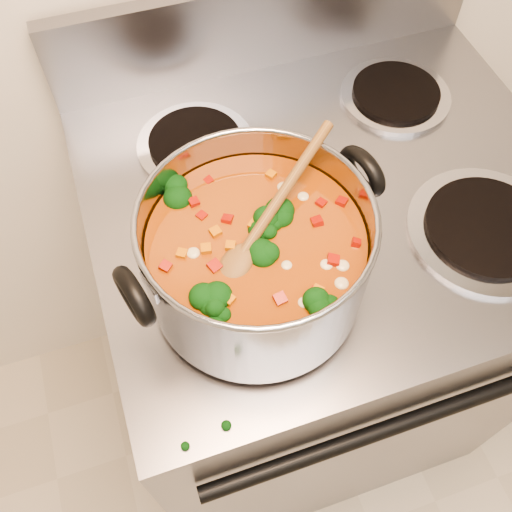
# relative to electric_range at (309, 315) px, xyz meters

# --- Properties ---
(electric_range) EXTENTS (0.76, 0.69, 1.08)m
(electric_range) POSITION_rel_electric_range_xyz_m (0.00, 0.00, 0.00)
(electric_range) COLOR gray
(electric_range) RESTS_ON ground
(stockpot) EXTENTS (0.35, 0.29, 0.17)m
(stockpot) POSITION_rel_electric_range_xyz_m (-0.17, -0.14, 0.54)
(stockpot) COLOR #929299
(stockpot) RESTS_ON electric_range
(wooden_spoon) EXTENTS (0.21, 0.17, 0.08)m
(wooden_spoon) POSITION_rel_electric_range_xyz_m (-0.17, -0.13, 0.59)
(wooden_spoon) COLOR brown
(wooden_spoon) RESTS_ON stockpot
(cooktop_crumbs) EXTENTS (0.19, 0.09, 0.01)m
(cooktop_crumbs) POSITION_rel_electric_range_xyz_m (-0.25, -0.28, 0.46)
(cooktop_crumbs) COLOR black
(cooktop_crumbs) RESTS_ON electric_range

